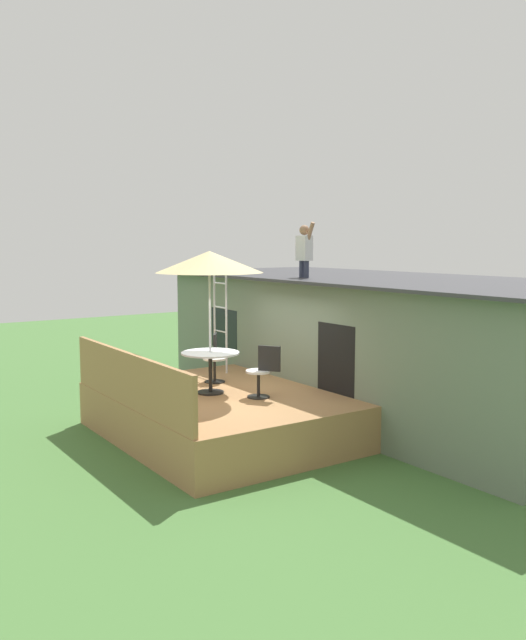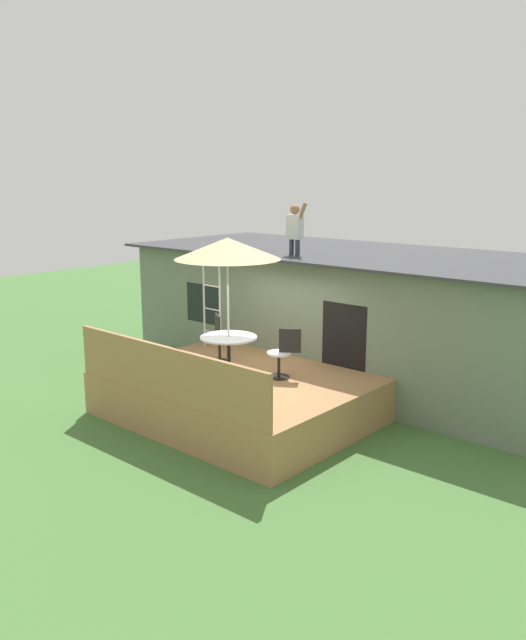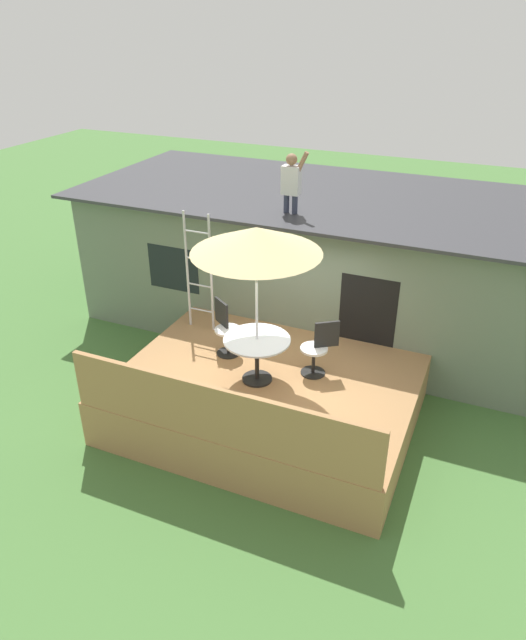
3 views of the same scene
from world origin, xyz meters
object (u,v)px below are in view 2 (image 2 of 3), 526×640
at_px(patio_table, 229,345).
at_px(patio_chair_right, 283,353).
at_px(patio_chair_left, 219,339).
at_px(step_ladder, 212,298).
at_px(person_figure, 295,226).
at_px(patio_umbrella, 227,249).

bearing_deg(patio_table, patio_chair_right, 34.87).
distance_m(patio_table, patio_chair_left, 1.02).
distance_m(patio_table, step_ladder, 2.09).
distance_m(patio_table, patio_chair_right, 1.00).
height_order(patio_table, person_figure, person_figure).
relative_size(person_figure, patio_chair_right, 1.21).
xyz_separation_m(patio_umbrella, patio_chair_right, (0.82, 0.57, -1.89)).
height_order(patio_umbrella, patio_chair_right, patio_umbrella).
distance_m(step_ladder, patio_chair_right, 2.61).
bearing_deg(patio_umbrella, step_ladder, 144.25).
bearing_deg(patio_chair_right, patio_umbrella, -0.00).
height_order(person_figure, patio_chair_right, person_figure).
height_order(patio_umbrella, patio_chair_left, patio_umbrella).
relative_size(patio_table, person_figure, 0.94).
height_order(step_ladder, patio_chair_right, step_ladder).
bearing_deg(step_ladder, person_figure, 44.59).
xyz_separation_m(patio_chair_left, patio_chair_right, (1.65, -0.00, 0.00)).
bearing_deg(person_figure, step_ladder, -135.41).
bearing_deg(step_ladder, patio_umbrella, -35.75).
relative_size(patio_umbrella, patio_chair_right, 2.76).
relative_size(patio_table, patio_chair_right, 1.13).
bearing_deg(patio_table, patio_chair_left, 145.48).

